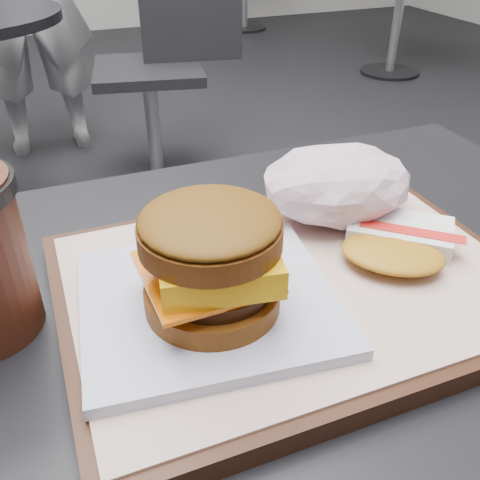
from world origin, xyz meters
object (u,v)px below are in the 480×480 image
at_px(serving_tray, 292,284).
at_px(neighbor_chair, 164,56).
at_px(breakfast_sandwich, 211,270).
at_px(crumpled_wrapper, 338,184).
at_px(hash_brown, 397,241).
at_px(customer_table, 270,455).

relative_size(serving_tray, neighbor_chair, 0.43).
bearing_deg(neighbor_chair, breakfast_sandwich, -103.08).
distance_m(serving_tray, crumpled_wrapper, 0.12).
xyz_separation_m(serving_tray, crumpled_wrapper, (0.08, 0.08, 0.04)).
bearing_deg(neighbor_chair, hash_brown, -97.81).
relative_size(customer_table, serving_tray, 2.11).
distance_m(breakfast_sandwich, hash_brown, 0.18).
bearing_deg(crumpled_wrapper, neighbor_chair, 81.32).
bearing_deg(customer_table, crumpled_wrapper, 41.75).
xyz_separation_m(customer_table, serving_tray, (0.02, 0.02, 0.20)).
bearing_deg(hash_brown, crumpled_wrapper, 101.80).
xyz_separation_m(breakfast_sandwich, neighbor_chair, (0.43, 1.84, -0.32)).
height_order(customer_table, crumpled_wrapper, crumpled_wrapper).
bearing_deg(crumpled_wrapper, customer_table, -138.25).
bearing_deg(crumpled_wrapper, serving_tray, -137.88).
distance_m(customer_table, neighbor_chair, 1.88).
distance_m(serving_tray, breakfast_sandwich, 0.09).
bearing_deg(customer_table, serving_tray, 40.38).
height_order(customer_table, breakfast_sandwich, breakfast_sandwich).
bearing_deg(breakfast_sandwich, serving_tray, 14.48).
bearing_deg(neighbor_chair, serving_tray, -100.88).
distance_m(hash_brown, neighbor_chair, 1.86).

